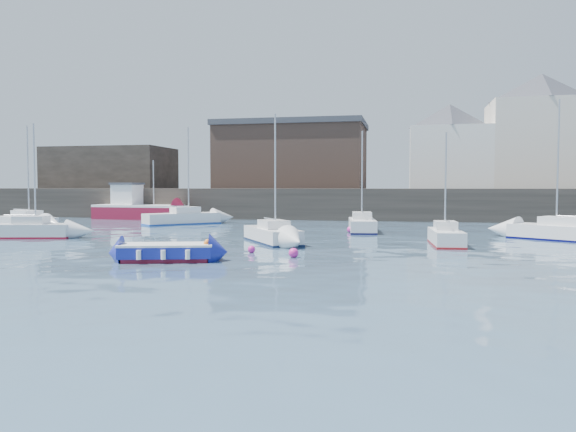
% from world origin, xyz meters
% --- Properties ---
extents(water, '(220.00, 220.00, 0.00)m').
position_xyz_m(water, '(0.00, 0.00, 0.00)').
color(water, '#2D4760').
rests_on(water, ground).
extents(quay_wall, '(90.00, 5.00, 3.00)m').
position_xyz_m(quay_wall, '(0.00, 35.00, 1.50)').
color(quay_wall, '#28231E').
rests_on(quay_wall, ground).
extents(land_strip, '(90.00, 32.00, 2.80)m').
position_xyz_m(land_strip, '(0.00, 53.00, 1.40)').
color(land_strip, '#28231E').
rests_on(land_strip, ground).
extents(bldg_east_a, '(13.36, 13.36, 11.80)m').
position_xyz_m(bldg_east_a, '(20.00, 42.00, 8.81)').
color(bldg_east_a, beige).
rests_on(bldg_east_a, land_strip).
extents(bldg_east_d, '(11.14, 11.14, 8.95)m').
position_xyz_m(bldg_east_d, '(11.00, 41.50, 7.36)').
color(bldg_east_d, white).
rests_on(bldg_east_d, land_strip).
extents(warehouse, '(16.40, 10.40, 7.60)m').
position_xyz_m(warehouse, '(-6.00, 43.00, 6.62)').
color(warehouse, '#3D2D26').
rests_on(warehouse, land_strip).
extents(bldg_west, '(14.00, 8.00, 5.00)m').
position_xyz_m(bldg_west, '(-28.00, 42.00, 5.30)').
color(bldg_west, '#353028').
rests_on(bldg_west, land_strip).
extents(blue_dinghy, '(4.26, 2.70, 0.75)m').
position_xyz_m(blue_dinghy, '(-3.39, 2.84, 0.42)').
color(blue_dinghy, maroon).
rests_on(blue_dinghy, ground).
extents(fishing_boat, '(8.91, 3.95, 5.75)m').
position_xyz_m(fishing_boat, '(-19.36, 31.52, 1.11)').
color(fishing_boat, maroon).
rests_on(fishing_boat, ground).
extents(sailboat_a, '(5.67, 2.89, 7.05)m').
position_xyz_m(sailboat_a, '(-16.32, 11.17, 0.50)').
color(sailboat_a, silver).
rests_on(sailboat_a, ground).
extents(sailboat_b, '(4.49, 5.70, 7.21)m').
position_xyz_m(sailboat_b, '(-0.81, 11.51, 0.47)').
color(sailboat_b, silver).
rests_on(sailboat_b, ground).
extents(sailboat_c, '(1.80, 4.76, 6.16)m').
position_xyz_m(sailboat_c, '(8.77, 12.14, 0.47)').
color(sailboat_c, silver).
rests_on(sailboat_c, ground).
extents(sailboat_d, '(6.51, 5.56, 8.34)m').
position_xyz_m(sailboat_d, '(15.92, 16.21, 0.51)').
color(sailboat_d, silver).
rests_on(sailboat_d, ground).
extents(sailboat_e, '(6.28, 4.15, 7.74)m').
position_xyz_m(sailboat_e, '(-21.70, 18.09, 0.50)').
color(sailboat_e, silver).
rests_on(sailboat_e, ground).
extents(sailboat_f, '(2.43, 5.67, 7.15)m').
position_xyz_m(sailboat_f, '(3.60, 20.39, 0.50)').
color(sailboat_f, silver).
rests_on(sailboat_f, ground).
extents(sailboat_h, '(5.95, 5.98, 8.22)m').
position_xyz_m(sailboat_h, '(-11.90, 25.08, 0.54)').
color(sailboat_h, silver).
rests_on(sailboat_h, ground).
extents(buoy_near, '(0.37, 0.37, 0.37)m').
position_xyz_m(buoy_near, '(-0.65, 6.53, 0.00)').
color(buoy_near, '#DC2592').
rests_on(buoy_near, ground).
extents(buoy_mid, '(0.45, 0.45, 0.45)m').
position_xyz_m(buoy_mid, '(1.68, 5.19, 0.00)').
color(buoy_mid, '#DC2592').
rests_on(buoy_mid, ground).
extents(buoy_far, '(0.43, 0.43, 0.43)m').
position_xyz_m(buoy_far, '(2.82, 19.66, 0.00)').
color(buoy_far, '#DC2592').
rests_on(buoy_far, ground).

